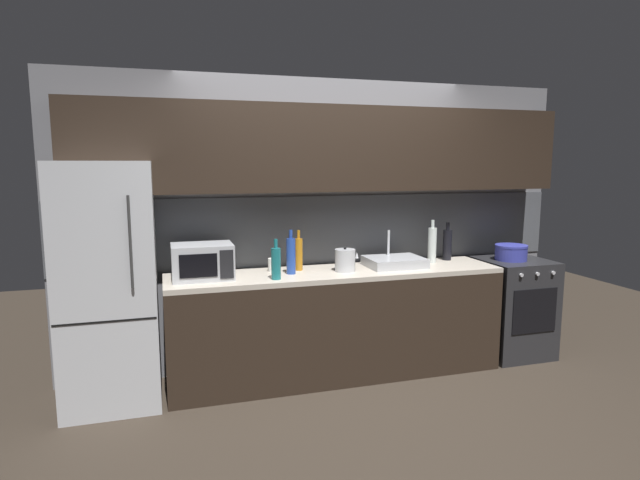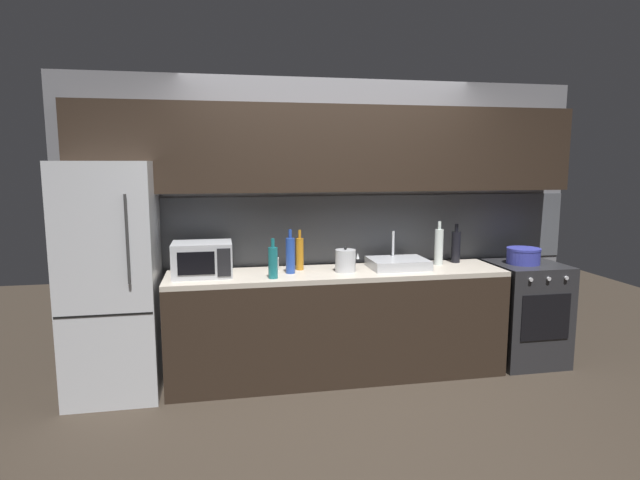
% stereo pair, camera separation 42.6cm
% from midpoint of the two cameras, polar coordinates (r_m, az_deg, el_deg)
% --- Properties ---
extents(ground_plane, '(10.00, 10.00, 0.00)m').
position_cam_midpoint_polar(ground_plane, '(3.83, 8.46, -19.46)').
color(ground_plane, '#2D261E').
extents(back_wall, '(4.52, 0.44, 2.50)m').
position_cam_midpoint_polar(back_wall, '(4.54, 3.85, 5.38)').
color(back_wall, slate).
rests_on(back_wall, ground).
extents(counter_run, '(2.78, 0.60, 0.90)m').
position_cam_midpoint_polar(counter_run, '(4.46, 4.70, -9.09)').
color(counter_run, black).
rests_on(counter_run, ground).
extents(refrigerator, '(0.68, 0.69, 1.80)m').
position_cam_midpoint_polar(refrigerator, '(4.23, -19.06, -4.18)').
color(refrigerator, '#B7BABF').
rests_on(refrigerator, ground).
extents(oven_range, '(0.60, 0.62, 0.90)m').
position_cam_midpoint_polar(oven_range, '(5.18, 23.63, -7.27)').
color(oven_range, '#232326').
rests_on(oven_range, ground).
extents(microwave, '(0.46, 0.35, 0.27)m').
position_cam_midpoint_polar(microwave, '(4.18, -9.84, -2.09)').
color(microwave, '#A8AAAF').
rests_on(microwave, counter_run).
extents(sink_basin, '(0.48, 0.38, 0.30)m').
position_cam_midpoint_polar(sink_basin, '(4.53, 11.13, -2.52)').
color(sink_basin, '#ADAFB5').
rests_on(sink_basin, counter_run).
extents(kettle, '(0.20, 0.17, 0.21)m').
position_cam_midpoint_polar(kettle, '(4.31, 5.62, -2.27)').
color(kettle, '#B7BABF').
rests_on(kettle, counter_run).
extents(wine_bottle_clear, '(0.08, 0.08, 0.38)m').
position_cam_midpoint_polar(wine_bottle_clear, '(4.74, 15.31, -0.69)').
color(wine_bottle_clear, silver).
rests_on(wine_bottle_clear, counter_run).
extents(wine_bottle_blue, '(0.07, 0.07, 0.36)m').
position_cam_midpoint_polar(wine_bottle_blue, '(4.22, -0.37, -1.66)').
color(wine_bottle_blue, '#234299').
rests_on(wine_bottle_blue, counter_run).
extents(wine_bottle_amber, '(0.07, 0.07, 0.34)m').
position_cam_midpoint_polar(wine_bottle_amber, '(4.36, 0.57, -1.48)').
color(wine_bottle_amber, '#B27019').
rests_on(wine_bottle_amber, counter_run).
extents(wine_bottle_teal, '(0.07, 0.07, 0.31)m').
position_cam_midpoint_polar(wine_bottle_teal, '(4.04, -2.14, -2.44)').
color(wine_bottle_teal, '#19666B').
rests_on(wine_bottle_teal, counter_run).
extents(wine_bottle_dark, '(0.08, 0.08, 0.35)m').
position_cam_midpoint_polar(wine_bottle_dark, '(4.90, 16.98, -0.69)').
color(wine_bottle_dark, black).
rests_on(wine_bottle_dark, counter_run).
extents(mug_white, '(0.08, 0.08, 0.11)m').
position_cam_midpoint_polar(mug_white, '(4.36, -2.24, -2.63)').
color(mug_white, silver).
rests_on(mug_white, counter_run).
extents(cooking_pot, '(0.29, 0.29, 0.14)m').
position_cam_midpoint_polar(cooking_pot, '(5.05, 23.52, -1.61)').
color(cooking_pot, '#333899').
rests_on(cooking_pot, oven_range).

